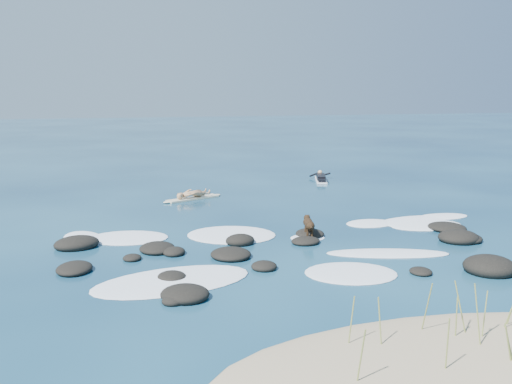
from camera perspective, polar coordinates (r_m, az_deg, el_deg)
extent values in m
plane|color=#0A2642|center=(17.37, 4.67, -5.14)|extent=(160.00, 160.00, 0.00)
ellipsoid|color=#9E8966|center=(10.51, 20.47, -16.40)|extent=(9.00, 4.40, 0.60)
cylinder|color=olive|center=(10.27, 9.50, -12.78)|extent=(0.12, 0.04, 0.98)
cylinder|color=olive|center=(11.08, 21.86, -11.62)|extent=(0.14, 0.10, 0.98)
cylinder|color=olive|center=(10.64, 21.31, -11.75)|extent=(0.15, 0.18, 1.24)
cylinder|color=olive|center=(9.00, 10.43, -16.14)|extent=(0.09, 0.17, 1.01)
cylinder|color=olive|center=(10.92, 19.39, -12.04)|extent=(0.04, 0.04, 0.89)
cylinder|color=olive|center=(10.29, 12.30, -12.84)|extent=(0.08, 0.15, 0.97)
cylinder|color=olive|center=(10.97, 16.68, -11.18)|extent=(0.04, 0.30, 1.08)
cylinder|color=olive|center=(10.29, 23.97, -14.09)|extent=(0.23, 0.04, 0.77)
cylinder|color=olive|center=(9.64, 18.57, -14.64)|extent=(0.04, 0.08, 1.02)
cylinder|color=olive|center=(10.39, 24.02, -13.95)|extent=(0.12, 0.21, 0.74)
cylinder|color=olive|center=(11.10, 19.81, -11.09)|extent=(0.23, 0.22, 1.09)
ellipsoid|color=black|center=(14.31, -8.42, -8.37)|extent=(0.81, 0.84, 0.24)
ellipsoid|color=black|center=(17.25, -1.60, -4.88)|extent=(1.05, 0.98, 0.39)
ellipsoid|color=black|center=(15.43, -17.71, -7.30)|extent=(1.11, 1.27, 0.30)
ellipsoid|color=black|center=(16.77, -9.85, -5.56)|extent=(1.18, 1.30, 0.30)
ellipsoid|color=black|center=(14.91, 0.81, -7.45)|extent=(0.88, 0.90, 0.27)
ellipsoid|color=black|center=(17.37, 4.99, -4.93)|extent=(1.10, 1.01, 0.26)
ellipsoid|color=black|center=(15.14, 16.15, -7.66)|extent=(0.60, 0.65, 0.20)
ellipsoid|color=black|center=(17.67, -17.50, -4.95)|extent=(1.61, 1.45, 0.45)
ellipsoid|color=black|center=(15.81, 22.31, -6.92)|extent=(1.49, 1.47, 0.57)
ellipsoid|color=black|center=(15.93, -2.54, -6.24)|extent=(1.33, 1.37, 0.32)
ellipsoid|color=black|center=(18.23, 5.41, -4.19)|extent=(1.18, 1.29, 0.27)
ellipsoid|color=black|center=(18.60, 19.60, -4.31)|extent=(1.35, 1.25, 0.46)
ellipsoid|color=black|center=(16.03, -12.28, -6.47)|extent=(0.64, 0.66, 0.21)
ellipsoid|color=black|center=(18.74, 20.07, -4.35)|extent=(1.43, 1.45, 0.31)
ellipsoid|color=black|center=(19.97, 18.56, -3.38)|extent=(1.56, 1.62, 0.31)
ellipsoid|color=black|center=(13.01, -7.12, -10.11)|extent=(1.46, 1.44, 0.37)
ellipsoid|color=black|center=(12.76, -8.22, -10.70)|extent=(0.69, 0.66, 0.24)
ellipsoid|color=black|center=(16.35, -8.19, -5.95)|extent=(0.85, 0.91, 0.26)
ellipsoid|color=white|center=(18.28, -2.46, -4.30)|extent=(3.47, 3.17, 0.12)
ellipsoid|color=white|center=(20.92, 15.45, -2.80)|extent=(3.07, 1.83, 0.12)
ellipsoid|color=white|center=(20.39, 16.61, -3.19)|extent=(2.59, 1.63, 0.12)
ellipsoid|color=white|center=(14.76, 9.47, -8.01)|extent=(2.76, 2.40, 0.12)
ellipsoid|color=white|center=(18.62, -16.85, -4.47)|extent=(1.66, 2.29, 0.12)
ellipsoid|color=white|center=(18.34, -12.68, -4.50)|extent=(2.88, 2.36, 0.12)
ellipsoid|color=white|center=(21.91, 18.15, -2.36)|extent=(2.04, 1.05, 0.12)
ellipsoid|color=white|center=(16.66, 13.06, -6.01)|extent=(3.63, 1.87, 0.12)
ellipsoid|color=white|center=(20.17, 11.33, -3.10)|extent=(1.84, 1.37, 0.12)
ellipsoid|color=white|center=(14.14, -8.34, -8.81)|extent=(4.31, 2.84, 0.12)
ellipsoid|color=white|center=(17.96, 5.18, -4.60)|extent=(1.10, 0.90, 0.12)
cube|color=beige|center=(24.23, -6.34, -0.64)|extent=(2.37, 1.44, 0.08)
ellipsoid|color=beige|center=(24.89, -4.05, -0.32)|extent=(0.55, 0.45, 0.09)
ellipsoid|color=beige|center=(23.61, -8.75, -0.99)|extent=(0.55, 0.45, 0.09)
imported|color=tan|center=(24.09, -6.37, 1.25)|extent=(0.57, 0.67, 1.55)
cube|color=white|center=(29.12, 6.50, 1.20)|extent=(1.17, 2.28, 0.08)
ellipsoid|color=white|center=(30.22, 6.38, 1.54)|extent=(0.41, 0.55, 0.08)
cube|color=black|center=(29.09, 6.51, 1.50)|extent=(0.81, 1.43, 0.22)
sphere|color=tan|center=(29.86, 6.42, 1.96)|extent=(0.29, 0.29, 0.23)
cylinder|color=black|center=(30.01, 5.86, 1.76)|extent=(0.57, 0.14, 0.25)
cylinder|color=black|center=(30.05, 6.94, 1.75)|extent=(0.48, 0.44, 0.25)
cube|color=black|center=(28.35, 6.60, 1.18)|extent=(0.50, 0.64, 0.14)
cylinder|color=black|center=(17.76, 5.32, -3.20)|extent=(0.38, 0.61, 0.27)
sphere|color=black|center=(18.00, 5.19, -3.02)|extent=(0.34, 0.34, 0.29)
sphere|color=black|center=(17.51, 5.45, -3.40)|extent=(0.31, 0.31, 0.26)
sphere|color=black|center=(18.14, 5.11, -2.59)|extent=(0.24, 0.24, 0.21)
cone|color=black|center=(18.26, 5.05, -2.55)|extent=(0.13, 0.15, 0.11)
cone|color=black|center=(18.10, 4.95, -2.35)|extent=(0.11, 0.09, 0.10)
cone|color=black|center=(18.12, 5.29, -2.34)|extent=(0.11, 0.09, 0.10)
cylinder|color=black|center=(18.00, 4.97, -3.98)|extent=(0.08, 0.08, 0.37)
cylinder|color=black|center=(18.03, 5.44, -3.97)|extent=(0.08, 0.08, 0.37)
cylinder|color=black|center=(17.63, 5.17, -4.29)|extent=(0.08, 0.08, 0.37)
cylinder|color=black|center=(17.65, 5.64, -4.28)|extent=(0.08, 0.08, 0.37)
cylinder|color=black|center=(17.38, 5.52, -3.34)|extent=(0.10, 0.27, 0.16)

